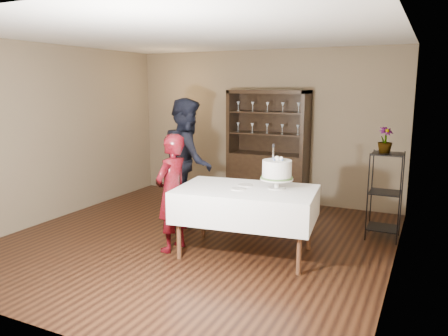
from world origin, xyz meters
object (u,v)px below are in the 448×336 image
Objects in this scene: cake_table at (246,204)px; potted_plant at (385,140)px; china_hutch at (268,166)px; woman at (172,193)px; man at (188,161)px; cake at (277,171)px; plant_etagere at (385,192)px.

cake_table is 5.14× the size of potted_plant.
cake_table is (0.60, -2.40, -0.02)m from china_hutch.
potted_plant reaches higher than woman.
man is 2.84m from potted_plant.
potted_plant reaches higher than cake.
man is 3.44× the size of cake.
man is (-0.44, 1.15, 0.20)m from woman.
potted_plant is (-0.05, 0.01, 0.71)m from plant_etagere.
woman is at bearing 170.72° from man.
potted_plant is (1.43, 1.35, 0.72)m from cake_table.
woman is 4.29× the size of potted_plant.
man is at bearing -170.23° from potted_plant.
man is (-1.34, 0.88, 0.31)m from cake_table.
china_hutch is 2.46m from cake.
plant_etagere is 1.70m from cake.
cake is (1.23, 0.43, 0.31)m from woman.
man is at bearing 146.81° from cake_table.
woman reaches higher than cake.
plant_etagere is 2.87m from man.
plant_etagere is 0.67× the size of cake_table.
cake reaches higher than cake_table.
potted_plant is (2.33, 1.62, 0.61)m from woman.
china_hutch is at bearing 104.10° from cake_table.
china_hutch is at bearing 112.69° from cake.
woman reaches higher than plant_etagere.
cake is (0.33, 0.16, 0.42)m from cake_table.
cake_table is 0.56m from cake.
potted_plant is at bearing 130.41° from woman.
cake_table is 1.20× the size of woman.
woman reaches higher than cake_table.
woman is 2.91m from potted_plant.
man is 1.82m from cake.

